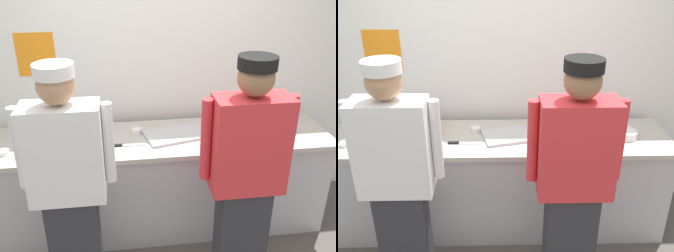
# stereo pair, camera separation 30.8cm
# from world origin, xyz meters

# --- Properties ---
(ground_plane) EXTENTS (9.00, 9.00, 0.00)m
(ground_plane) POSITION_xyz_m (0.00, 0.00, 0.00)
(ground_plane) COLOR #514C47
(wall_back) EXTENTS (4.47, 0.11, 2.89)m
(wall_back) POSITION_xyz_m (-0.00, 0.84, 1.44)
(wall_back) COLOR white
(wall_back) RESTS_ON ground
(prep_counter) EXTENTS (2.85, 0.69, 0.88)m
(prep_counter) POSITION_xyz_m (0.00, 0.37, 0.44)
(prep_counter) COLOR #B2B2B7
(prep_counter) RESTS_ON ground
(chef_near_left) EXTENTS (0.62, 0.24, 1.72)m
(chef_near_left) POSITION_xyz_m (-0.68, -0.30, 0.92)
(chef_near_left) COLOR #2D2D33
(chef_near_left) RESTS_ON ground
(chef_center) EXTENTS (0.62, 0.24, 1.74)m
(chef_center) POSITION_xyz_m (0.49, -0.36, 0.93)
(chef_center) COLOR #2D2D33
(chef_center) RESTS_ON ground
(plate_stack_front) EXTENTS (0.20, 0.20, 0.06)m
(plate_stack_front) POSITION_xyz_m (-1.00, 0.33, 0.91)
(plate_stack_front) COLOR white
(plate_stack_front) RESTS_ON prep_counter
(plate_stack_rear) EXTENTS (0.20, 0.20, 0.06)m
(plate_stack_rear) POSITION_xyz_m (1.04, 0.34, 0.91)
(plate_stack_rear) COLOR white
(plate_stack_rear) RESTS_ON prep_counter
(mixing_bowl_steel) EXTENTS (0.34, 0.34, 0.14)m
(mixing_bowl_steel) POSITION_xyz_m (-0.65, 0.40, 0.95)
(mixing_bowl_steel) COLOR #B7BABF
(mixing_bowl_steel) RESTS_ON prep_counter
(sheet_tray) EXTENTS (0.55, 0.41, 0.02)m
(sheet_tray) POSITION_xyz_m (0.12, 0.37, 0.89)
(sheet_tray) COLOR #B7BABF
(sheet_tray) RESTS_ON prep_counter
(squeeze_bottle_primary) EXTENTS (0.06, 0.06, 0.19)m
(squeeze_bottle_primary) POSITION_xyz_m (0.75, 0.54, 0.97)
(squeeze_bottle_primary) COLOR red
(squeeze_bottle_primary) RESTS_ON prep_counter
(ramekin_orange_sauce) EXTENTS (0.08, 0.08, 0.05)m
(ramekin_orange_sauce) POSITION_xyz_m (-0.19, 0.46, 0.91)
(ramekin_orange_sauce) COLOR white
(ramekin_orange_sauce) RESTS_ON prep_counter
(ramekin_green_sauce) EXTENTS (0.11, 0.11, 0.05)m
(ramekin_green_sauce) POSITION_xyz_m (0.74, 0.27, 0.91)
(ramekin_green_sauce) COLOR white
(ramekin_green_sauce) RESTS_ON prep_counter
(ramekin_red_sauce) EXTENTS (0.09, 0.09, 0.04)m
(ramekin_red_sauce) POSITION_xyz_m (-1.22, 0.23, 0.90)
(ramekin_red_sauce) COLOR white
(ramekin_red_sauce) RESTS_ON prep_counter
(ramekin_yellow_sauce) EXTENTS (0.10, 0.10, 0.04)m
(ramekin_yellow_sauce) POSITION_xyz_m (-0.48, 0.18, 0.91)
(ramekin_yellow_sauce) COLOR white
(ramekin_yellow_sauce) RESTS_ON prep_counter
(deli_cup) EXTENTS (0.09, 0.09, 0.10)m
(deli_cup) POSITION_xyz_m (0.90, 0.25, 0.93)
(deli_cup) COLOR white
(deli_cup) RESTS_ON prep_counter
(chefs_knife) EXTENTS (0.27, 0.03, 0.02)m
(chefs_knife) POSITION_xyz_m (-0.30, 0.25, 0.89)
(chefs_knife) COLOR #B7BABF
(chefs_knife) RESTS_ON prep_counter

